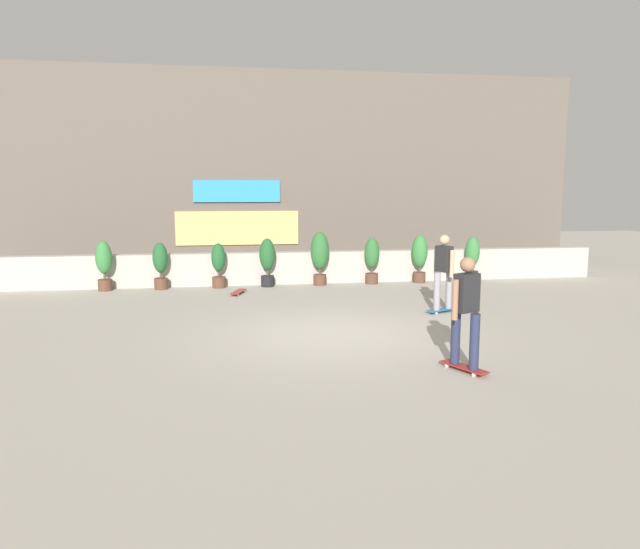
# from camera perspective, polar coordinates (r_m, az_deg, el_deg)

# --- Properties ---
(ground_plane) EXTENTS (48.00, 48.00, 0.00)m
(ground_plane) POSITION_cam_1_polar(r_m,az_deg,el_deg) (10.79, 1.26, -5.88)
(ground_plane) COLOR #A8A093
(planter_wall) EXTENTS (18.00, 0.40, 0.90)m
(planter_wall) POSITION_cam_1_polar(r_m,az_deg,el_deg) (16.55, -2.46, 0.69)
(planter_wall) COLOR #B2ADA3
(planter_wall) RESTS_ON ground
(building_backdrop) EXTENTS (20.00, 2.08, 6.50)m
(building_backdrop) POSITION_cam_1_polar(r_m,az_deg,el_deg) (20.38, -3.83, 10.00)
(building_backdrop) COLOR #60564C
(building_backdrop) RESTS_ON ground
(potted_plant_0) EXTENTS (0.42, 0.42, 1.32)m
(potted_plant_0) POSITION_cam_1_polar(r_m,az_deg,el_deg) (16.28, -20.46, 1.06)
(potted_plant_0) COLOR brown
(potted_plant_0) RESTS_ON ground
(potted_plant_1) EXTENTS (0.39, 0.39, 1.26)m
(potted_plant_1) POSITION_cam_1_polar(r_m,az_deg,el_deg) (16.06, -15.41, 1.01)
(potted_plant_1) COLOR brown
(potted_plant_1) RESTS_ON ground
(potted_plant_2) EXTENTS (0.38, 0.38, 1.22)m
(potted_plant_2) POSITION_cam_1_polar(r_m,az_deg,el_deg) (15.97, -9.94, 1.02)
(potted_plant_2) COLOR brown
(potted_plant_2) RESTS_ON ground
(potted_plant_3) EXTENTS (0.43, 0.43, 1.33)m
(potted_plant_3) POSITION_cam_1_polar(r_m,az_deg,el_deg) (15.99, -5.20, 1.47)
(potted_plant_3) COLOR black
(potted_plant_3) RESTS_ON ground
(potted_plant_4) EXTENTS (0.51, 0.51, 1.49)m
(potted_plant_4) POSITION_cam_1_polar(r_m,az_deg,el_deg) (16.14, -0.02, 2.00)
(potted_plant_4) COLOR brown
(potted_plant_4) RESTS_ON ground
(potted_plant_5) EXTENTS (0.42, 0.42, 1.31)m
(potted_plant_5) POSITION_cam_1_polar(r_m,az_deg,el_deg) (16.45, 5.12, 1.61)
(potted_plant_5) COLOR brown
(potted_plant_5) RESTS_ON ground
(potted_plant_6) EXTENTS (0.45, 0.45, 1.37)m
(potted_plant_6) POSITION_cam_1_polar(r_m,az_deg,el_deg) (16.85, 9.77, 1.84)
(potted_plant_6) COLOR brown
(potted_plant_6) RESTS_ON ground
(potted_plant_7) EXTENTS (0.41, 0.41, 1.29)m
(potted_plant_7) POSITION_cam_1_polar(r_m,az_deg,el_deg) (17.43, 14.75, 1.69)
(potted_plant_7) COLOR #2D2823
(potted_plant_7) RESTS_ON ground
(skater_by_wall_right) EXTENTS (0.81, 0.52, 1.70)m
(skater_by_wall_right) POSITION_cam_1_polar(r_m,az_deg,el_deg) (12.77, 12.05, 0.47)
(skater_by_wall_right) COLOR #266699
(skater_by_wall_right) RESTS_ON ground
(skater_far_left) EXTENTS (0.52, 0.81, 1.70)m
(skater_far_left) POSITION_cam_1_polar(r_m,az_deg,el_deg) (8.68, 14.15, -3.27)
(skater_far_left) COLOR maroon
(skater_far_left) RESTS_ON ground
(skateboard_near_camera) EXTENTS (0.45, 0.82, 0.08)m
(skateboard_near_camera) POSITION_cam_1_polar(r_m,az_deg,el_deg) (15.00, -8.03, -1.68)
(skateboard_near_camera) COLOR maroon
(skateboard_near_camera) RESTS_ON ground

